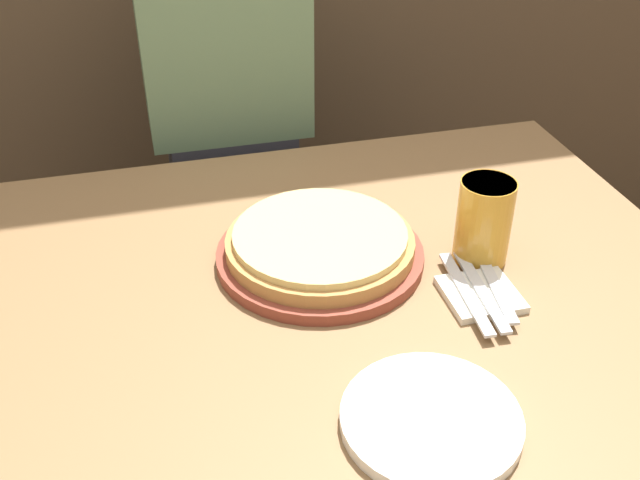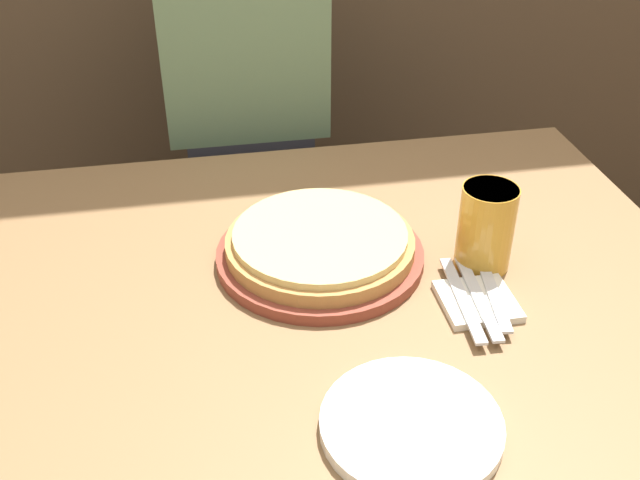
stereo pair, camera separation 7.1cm
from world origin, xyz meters
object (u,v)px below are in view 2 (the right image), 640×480
fork (462,299)px  dinner_knife (478,297)px  dinner_plate (411,425)px  spoon (494,295)px  diner_person (248,146)px  beer_glass (486,224)px  pizza_on_board (320,247)px

fork → dinner_knife: bearing=0.0°
dinner_plate → spoon: size_ratio=1.30×
fork → diner_person: 0.79m
beer_glass → dinner_plate: 0.39m
dinner_knife → diner_person: bearing=110.1°
dinner_plate → diner_person: bearing=96.1°
pizza_on_board → dinner_knife: bearing=-36.6°
beer_glass → fork: beer_glass is taller
dinner_knife → spoon: (0.02, 0.00, 0.00)m
spoon → diner_person: 0.81m
dinner_knife → spoon: bearing=0.0°
beer_glass → dinner_knife: size_ratio=0.69×
spoon → fork: bearing=180.0°
dinner_plate → spoon: bearing=48.8°
pizza_on_board → spoon: (0.24, -0.16, -0.01)m
dinner_plate → spoon: dinner_plate is taller
diner_person → fork: bearing=-71.6°
beer_glass → dinner_plate: (-0.21, -0.32, -0.07)m
beer_glass → spoon: (-0.02, -0.10, -0.06)m
dinner_plate → beer_glass: bearing=56.5°
fork → pizza_on_board: bearing=139.9°
dinner_knife → dinner_plate: bearing=-127.4°
pizza_on_board → dinner_plate: bearing=-83.5°
dinner_plate → spoon: (0.19, 0.22, 0.01)m
diner_person → pizza_on_board: bearing=-84.2°
pizza_on_board → fork: (0.19, -0.16, -0.01)m
fork → dinner_knife: (0.02, 0.00, 0.00)m
dinner_plate → dinner_knife: (0.17, 0.22, 0.01)m
pizza_on_board → dinner_knife: (0.21, -0.16, -0.01)m
pizza_on_board → fork: pizza_on_board is taller
dinner_plate → fork: 0.26m
spoon → diner_person: (-0.30, 0.75, -0.09)m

